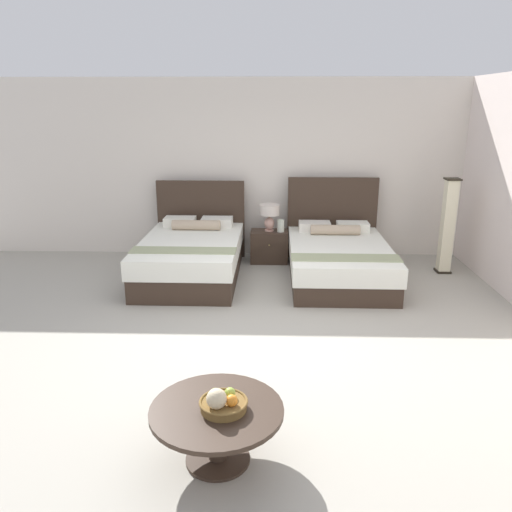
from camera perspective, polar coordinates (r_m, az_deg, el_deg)
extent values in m
cube|color=#A5A093|center=(5.57, 0.67, -9.21)|extent=(9.98, 10.12, 0.02)
cube|color=silver|center=(8.33, 1.16, 9.77)|extent=(9.98, 0.12, 2.82)
cube|color=#38291F|center=(7.37, -7.26, -1.30)|extent=(1.34, 2.13, 0.31)
cube|color=white|center=(7.29, -7.34, 0.86)|extent=(1.38, 2.17, 0.26)
cube|color=#38291F|center=(8.29, -6.18, 4.13)|extent=(1.41, 0.07, 1.25)
cube|color=white|center=(8.05, -8.54, 3.83)|extent=(0.48, 0.30, 0.14)
cube|color=white|center=(7.96, -4.40, 3.83)|extent=(0.48, 0.30, 0.14)
cylinder|color=tan|center=(7.77, -6.74, 3.47)|extent=(0.73, 0.15, 0.15)
cube|color=gray|center=(6.70, -8.17, 0.63)|extent=(1.39, 0.33, 0.01)
cube|color=#38291F|center=(7.35, 9.23, -1.65)|extent=(1.36, 2.14, 0.26)
cube|color=white|center=(7.27, 9.32, 0.28)|extent=(1.40, 2.18, 0.26)
cube|color=#38291F|center=(8.26, 8.51, 4.22)|extent=(1.43, 0.07, 1.31)
cube|color=white|center=(7.97, 6.59, 3.33)|extent=(0.49, 0.30, 0.14)
cube|color=white|center=(8.04, 10.81, 3.25)|extent=(0.49, 0.30, 0.14)
cylinder|color=tan|center=(7.76, 8.90, 2.91)|extent=(0.74, 0.15, 0.15)
cube|color=gray|center=(6.63, 10.03, -0.19)|extent=(1.41, 0.34, 0.01)
cube|color=#38291F|center=(8.05, 1.49, 1.09)|extent=(0.59, 0.39, 0.50)
sphere|color=tan|center=(7.83, 1.49, 1.21)|extent=(0.02, 0.02, 0.02)
cylinder|color=#CC9B8D|center=(8.00, 1.51, 2.93)|extent=(0.14, 0.14, 0.02)
ellipsoid|color=#CC9B8D|center=(7.97, 1.52, 3.69)|extent=(0.16, 0.16, 0.20)
cylinder|color=#99844C|center=(7.95, 1.52, 4.52)|extent=(0.02, 0.02, 0.04)
cylinder|color=beige|center=(7.93, 1.53, 5.23)|extent=(0.31, 0.31, 0.16)
cylinder|color=silver|center=(7.92, 2.79, 3.38)|extent=(0.11, 0.11, 0.18)
torus|color=silver|center=(7.90, 2.80, 4.06)|extent=(0.11, 0.11, 0.01)
cylinder|color=#38291F|center=(3.90, -4.30, -21.75)|extent=(0.46, 0.46, 0.02)
cylinder|color=#38291F|center=(3.78, -4.36, -19.57)|extent=(0.13, 0.13, 0.39)
cylinder|color=#38291F|center=(3.66, -4.44, -16.88)|extent=(0.93, 0.93, 0.04)
cylinder|color=brown|center=(3.62, -3.66, -16.41)|extent=(0.32, 0.32, 0.06)
torus|color=brown|center=(3.60, -3.67, -16.01)|extent=(0.34, 0.34, 0.02)
sphere|color=#93AD3D|center=(3.63, -2.94, -15.10)|extent=(0.08, 0.08, 0.08)
sphere|color=#92AF38|center=(3.62, -4.59, -15.18)|extent=(0.08, 0.08, 0.08)
sphere|color=beige|center=(3.52, -4.45, -15.70)|extent=(0.14, 0.14, 0.14)
sphere|color=orange|center=(3.54, -2.75, -15.91)|extent=(0.08, 0.08, 0.08)
cube|color=black|center=(8.12, 20.21, -1.58)|extent=(0.21, 0.21, 0.03)
cube|color=#F1E7C2|center=(7.94, 20.71, 3.16)|extent=(0.17, 0.17, 1.35)
cube|color=black|center=(7.81, 21.23, 8.06)|extent=(0.21, 0.21, 0.02)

